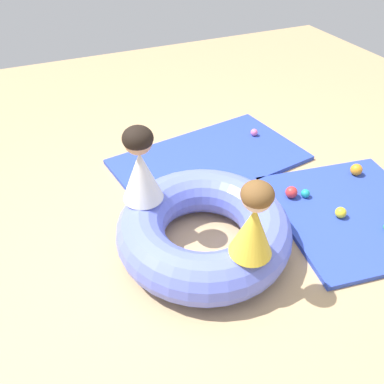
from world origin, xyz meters
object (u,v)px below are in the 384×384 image
object	(u,v)px
inflatable_cushion	(204,230)
child_in_white	(140,165)
child_in_yellow	(254,221)
play_ball_yellow	(341,212)
play_ball_orange	(356,170)
play_ball_teal	(305,193)
play_ball_red	(291,192)
play_ball_green_second	(208,185)
play_ball_pink	(254,132)

from	to	relation	value
inflatable_cushion	child_in_white	bearing A→B (deg)	136.49
child_in_yellow	play_ball_yellow	size ratio (longest dim) A/B	5.91
play_ball_orange	play_ball_teal	world-z (taller)	play_ball_orange
play_ball_orange	play_ball_yellow	size ratio (longest dim) A/B	1.19
play_ball_red	play_ball_green_second	xyz separation A→B (m)	(-0.57, 0.36, -0.01)
play_ball_teal	play_ball_pink	world-z (taller)	same
play_ball_yellow	play_ball_red	bearing A→B (deg)	120.16
play_ball_red	play_ball_pink	bearing A→B (deg)	76.67
play_ball_orange	play_ball_teal	distance (m)	0.59
play_ball_yellow	play_ball_pink	xyz separation A→B (m)	(0.02, 1.31, -0.01)
play_ball_orange	play_ball_red	size ratio (longest dim) A/B	1.04
play_ball_orange	child_in_yellow	bearing A→B (deg)	-156.16
child_in_white	play_ball_yellow	bearing A→B (deg)	109.46
play_ball_orange	play_ball_red	distance (m)	0.69
play_ball_yellow	inflatable_cushion	bearing A→B (deg)	170.85
inflatable_cushion	play_ball_red	distance (m)	0.88
play_ball_teal	play_ball_green_second	xyz separation A→B (m)	(-0.68, 0.40, 0.01)
play_ball_pink	play_ball_green_second	bearing A→B (deg)	-143.07
child_in_white	play_ball_red	bearing A→B (deg)	122.33
play_ball_pink	inflatable_cushion	bearing A→B (deg)	-133.71
child_in_white	play_ball_green_second	bearing A→B (deg)	149.33
play_ball_orange	play_ball_pink	distance (m)	1.03
play_ball_orange	play_ball_yellow	bearing A→B (deg)	-141.94
play_ball_orange	play_ball_teal	bearing A→B (deg)	-172.30
play_ball_orange	play_ball_yellow	xyz separation A→B (m)	(-0.49, -0.38, -0.01)
child_in_yellow	inflatable_cushion	bearing A→B (deg)	9.49
inflatable_cushion	child_in_yellow	distance (m)	0.60
play_ball_teal	play_ball_orange	bearing A→B (deg)	7.70
child_in_yellow	play_ball_pink	distance (m)	1.92
child_in_white	play_ball_pink	size ratio (longest dim) A/B	7.76
child_in_white	play_ball_orange	bearing A→B (deg)	125.61
child_in_white	play_ball_pink	distance (m)	1.71
play_ball_orange	play_ball_yellow	distance (m)	0.62
inflatable_cushion	play_ball_teal	xyz separation A→B (m)	(0.96, 0.13, -0.09)
play_ball_orange	play_ball_green_second	bearing A→B (deg)	165.60
play_ball_red	play_ball_pink	world-z (taller)	play_ball_red
inflatable_cushion	play_ball_yellow	bearing A→B (deg)	-9.15
play_ball_yellow	play_ball_red	xyz separation A→B (m)	(-0.20, 0.35, 0.01)
play_ball_red	play_ball_green_second	world-z (taller)	play_ball_red
play_ball_teal	inflatable_cushion	bearing A→B (deg)	-172.17
child_in_yellow	play_ball_orange	world-z (taller)	child_in_yellow
child_in_white	play_ball_teal	bearing A→B (deg)	120.82
play_ball_orange	play_ball_pink	xyz separation A→B (m)	(-0.46, 0.92, -0.02)
child_in_white	play_ball_teal	world-z (taller)	child_in_white
child_in_yellow	play_ball_yellow	world-z (taller)	child_in_yellow
inflatable_cushion	play_ball_green_second	size ratio (longest dim) A/B	14.35
inflatable_cushion	play_ball_red	bearing A→B (deg)	11.71
child_in_yellow	play_ball_yellow	distance (m)	1.11
child_in_white	play_ball_red	distance (m)	1.29
inflatable_cushion	play_ball_yellow	size ratio (longest dim) A/B	14.10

